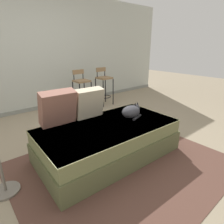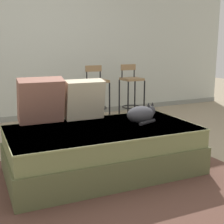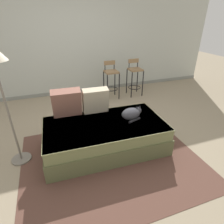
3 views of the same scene
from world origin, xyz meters
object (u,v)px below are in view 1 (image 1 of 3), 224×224
object	(u,v)px
bar_stool_by_doorway	(104,84)
couch	(108,140)
cat	(132,111)
bar_stool_near_window	(82,87)
throw_pillow_corner	(58,108)
throw_pillow_middle	(89,103)

from	to	relation	value
bar_stool_by_doorway	couch	bearing A→B (deg)	-126.48
cat	bar_stool_near_window	bearing A→B (deg)	80.22
throw_pillow_corner	bar_stool_near_window	bearing A→B (deg)	49.93
throw_pillow_middle	cat	xyz separation A→B (m)	(0.48, -0.40, -0.13)
bar_stool_near_window	bar_stool_by_doorway	bearing A→B (deg)	-0.01
cat	throw_pillow_corner	bearing A→B (deg)	156.28
couch	bar_stool_near_window	distance (m)	2.11
cat	bar_stool_by_doorway	xyz separation A→B (m)	(0.98, 1.92, -0.01)
couch	bar_stool_by_doorway	bearing A→B (deg)	53.52
couch	cat	bearing A→B (deg)	1.07
throw_pillow_corner	bar_stool_near_window	xyz separation A→B (m)	(1.27, 1.51, -0.15)
throw_pillow_corner	bar_stool_by_doorway	xyz separation A→B (m)	(1.92, 1.51, -0.16)
bar_stool_near_window	couch	bearing A→B (deg)	-111.94
couch	bar_stool_by_doorway	world-z (taller)	bar_stool_by_doorway
cat	bar_stool_near_window	xyz separation A→B (m)	(0.33, 1.92, -0.00)
couch	throw_pillow_middle	world-z (taller)	throw_pillow_middle
bar_stool_by_doorway	cat	bearing A→B (deg)	-117.05
throw_pillow_middle	bar_stool_near_window	distance (m)	1.73
couch	throw_pillow_corner	distance (m)	0.80
cat	bar_stool_near_window	distance (m)	1.95
bar_stool_near_window	bar_stool_by_doorway	size ratio (longest dim) A/B	1.00
throw_pillow_corner	bar_stool_near_window	distance (m)	1.98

